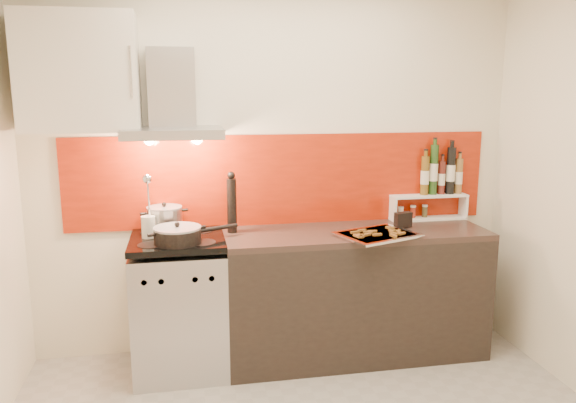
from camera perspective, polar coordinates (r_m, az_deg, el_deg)
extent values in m
cube|color=silver|center=(3.96, -1.21, 3.39)|extent=(3.40, 0.02, 2.60)
cube|color=maroon|center=(3.97, -0.46, 2.24)|extent=(3.00, 0.02, 0.64)
cube|color=#B7B7BA|center=(3.85, -10.91, -10.67)|extent=(0.60, 0.60, 0.84)
cube|color=black|center=(3.62, -10.85, -13.68)|extent=(0.50, 0.02, 0.40)
cube|color=#B7B7BA|center=(3.47, -11.10, -7.84)|extent=(0.56, 0.02, 0.12)
cube|color=#FF190C|center=(3.47, -11.10, -7.87)|extent=(0.10, 0.01, 0.04)
cube|color=black|center=(3.70, -11.18, -3.90)|extent=(0.60, 0.60, 0.04)
cube|color=black|center=(4.01, 6.73, -9.45)|extent=(1.80, 0.60, 0.86)
cube|color=#31211D|center=(3.88, 6.88, -3.22)|extent=(1.80, 0.60, 0.04)
cube|color=#B7B7BA|center=(3.63, -11.60, 6.87)|extent=(0.62, 0.50, 0.06)
cube|color=#B7B7BA|center=(3.77, -11.74, 11.28)|extent=(0.30, 0.18, 0.50)
sphere|color=#FFD18C|center=(3.64, -13.94, 6.15)|extent=(0.07, 0.07, 0.07)
sphere|color=#FFD18C|center=(3.64, -9.19, 6.33)|extent=(0.07, 0.07, 0.07)
cube|color=silver|center=(3.75, -20.44, 12.20)|extent=(0.70, 0.35, 0.72)
cylinder|color=#B7B7BA|center=(3.84, -12.41, -1.86)|extent=(0.23, 0.23, 0.16)
cylinder|color=#99999E|center=(3.82, -12.46, -0.60)|extent=(0.23, 0.23, 0.01)
sphere|color=black|center=(3.81, -12.48, -0.29)|extent=(0.03, 0.03, 0.03)
cylinder|color=black|center=(3.55, -11.16, -3.45)|extent=(0.29, 0.29, 0.09)
cylinder|color=#99999E|center=(3.54, -11.19, -2.64)|extent=(0.30, 0.30, 0.01)
sphere|color=black|center=(3.53, -11.21, -2.28)|extent=(0.03, 0.03, 0.03)
cylinder|color=black|center=(3.67, -7.12, -2.69)|extent=(0.27, 0.14, 0.03)
cylinder|color=silver|center=(3.72, -13.99, -2.60)|extent=(0.09, 0.09, 0.15)
cylinder|color=silver|center=(3.67, -13.98, 0.38)|extent=(0.01, 0.07, 0.28)
sphere|color=silver|center=(3.59, -14.13, 2.24)|extent=(0.06, 0.06, 0.06)
cylinder|color=black|center=(3.77, -5.74, -0.43)|extent=(0.06, 0.06, 0.37)
sphere|color=black|center=(3.73, -5.80, 2.65)|extent=(0.05, 0.05, 0.05)
cube|color=white|center=(4.30, 13.94, -1.63)|extent=(0.58, 0.16, 0.01)
cube|color=white|center=(4.18, 10.53, -0.72)|extent=(0.01, 0.16, 0.16)
cube|color=white|center=(4.41, 17.27, -0.42)|extent=(0.02, 0.16, 0.16)
cube|color=white|center=(4.27, 14.05, 0.60)|extent=(0.58, 0.16, 0.02)
cylinder|color=brown|center=(4.23, 13.74, 2.59)|extent=(0.06, 0.06, 0.29)
cylinder|color=#1F3E16|center=(4.25, 14.58, 3.15)|extent=(0.06, 0.06, 0.37)
cylinder|color=#521B16|center=(4.29, 15.35, 2.35)|extent=(0.05, 0.05, 0.25)
cylinder|color=black|center=(4.32, 16.20, 3.03)|extent=(0.06, 0.06, 0.35)
cylinder|color=brown|center=(4.35, 16.96, 2.49)|extent=(0.05, 0.05, 0.26)
cylinder|color=beige|center=(4.21, 11.38, -1.18)|extent=(0.04, 0.04, 0.07)
cylinder|color=maroon|center=(4.25, 12.56, -1.09)|extent=(0.04, 0.04, 0.08)
cylinder|color=#453E22|center=(4.29, 13.72, -1.03)|extent=(0.04, 0.04, 0.08)
cube|color=black|center=(3.98, 11.62, -1.81)|extent=(0.13, 0.07, 0.10)
cube|color=silver|center=(3.72, 9.02, -3.41)|extent=(0.55, 0.49, 0.01)
cube|color=silver|center=(3.72, 9.03, -3.26)|extent=(0.58, 0.51, 0.01)
cube|color=red|center=(3.72, 9.03, -3.26)|extent=(0.50, 0.44, 0.01)
cube|color=brown|center=(3.73, 8.56, -3.03)|extent=(0.06, 0.02, 0.02)
cube|color=brown|center=(3.65, 10.65, -3.45)|extent=(0.03, 0.06, 0.02)
cube|color=brown|center=(3.66, 9.05, -3.35)|extent=(0.06, 0.03, 0.02)
cube|color=brown|center=(3.61, 7.02, -3.50)|extent=(0.04, 0.06, 0.02)
cube|color=brown|center=(3.75, 11.14, -3.06)|extent=(0.02, 0.06, 0.02)
cube|color=brown|center=(3.71, 8.12, -3.12)|extent=(0.06, 0.04, 0.02)
cube|color=brown|center=(3.76, 10.39, -2.97)|extent=(0.02, 0.06, 0.02)
cube|color=brown|center=(3.75, 7.53, -2.94)|extent=(0.06, 0.04, 0.02)
cube|color=brown|center=(3.70, 6.83, -3.12)|extent=(0.06, 0.03, 0.02)
cube|color=brown|center=(3.77, 10.92, -2.95)|extent=(0.06, 0.02, 0.02)
cube|color=brown|center=(3.85, 10.32, -2.64)|extent=(0.06, 0.05, 0.02)
cube|color=brown|center=(3.65, 8.02, -3.36)|extent=(0.06, 0.04, 0.02)
cube|color=brown|center=(3.61, 7.46, -3.50)|extent=(0.04, 0.06, 0.02)
cube|color=brown|center=(3.61, 7.38, -3.48)|extent=(0.03, 0.06, 0.02)
cube|color=brown|center=(3.70, 10.70, -3.22)|extent=(0.05, 0.06, 0.02)
cube|color=brown|center=(3.71, 11.46, -3.21)|extent=(0.06, 0.04, 0.02)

